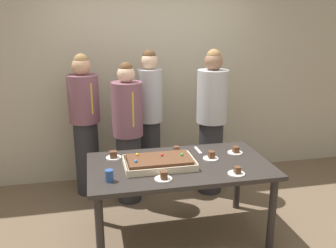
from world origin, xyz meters
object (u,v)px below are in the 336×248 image
Objects in this scene: party_table at (179,173)px; drink_cup_nearest at (109,176)px; person_green_shirt_behind at (211,121)px; plated_slice_far_right at (211,156)px; plated_slice_near_right at (114,156)px; person_striped_tie_right at (150,117)px; person_far_right_suit at (128,132)px; plated_slice_near_left at (176,151)px; person_serving_front at (85,124)px; plated_slice_center_back at (164,177)px; sheet_cake at (159,162)px; plated_slice_far_left at (235,151)px; plated_slice_center_front at (237,172)px; cake_server_utensil at (198,150)px.

party_table is 16.92× the size of drink_cup_nearest.
drink_cup_nearest is 0.06× the size of person_green_shirt_behind.
drink_cup_nearest reaches higher than plated_slice_far_right.
drink_cup_nearest reaches higher than plated_slice_near_right.
person_striped_tie_right is 0.47m from person_far_right_suit.
person_serving_front is at bearing 135.26° from plated_slice_near_left.
plated_slice_center_back is at bearing -125.14° from party_table.
sheet_cake is 1.19m from person_green_shirt_behind.
person_far_right_suit reaches higher than plated_slice_far_right.
plated_slice_center_back is at bearing -151.04° from plated_slice_far_left.
drink_cup_nearest is at bearing 175.14° from plated_slice_center_front.
plated_slice_near_left is at bearing 12.51° from person_striped_tie_right.
plated_slice_center_front is at bearing -4.86° from drink_cup_nearest.
sheet_cake is (-0.20, -0.01, 0.13)m from party_table.
plated_slice_center_back is 0.75× the size of cake_server_utensil.
plated_slice_center_front is at bearing 24.15° from person_striped_tie_right.
cake_server_utensil is 0.12× the size of person_far_right_suit.
person_far_right_suit reaches higher than cake_server_utensil.
plated_slice_far_right is 1.06m from person_far_right_suit.
drink_cup_nearest reaches higher than party_table.
plated_slice_far_right is at bearing 104.56° from plated_slice_center_front.
plated_slice_far_right is 1.00× the size of plated_slice_center_back.
plated_slice_near_left is 1.00× the size of plated_slice_near_right.
party_table is at bearing -131.65° from cake_server_utensil.
plated_slice_near_left is 0.75× the size of cake_server_utensil.
person_striped_tie_right is (-0.41, 1.12, 0.13)m from plated_slice_far_right.
plated_slice_near_left is 0.09× the size of person_green_shirt_behind.
person_striped_tie_right reaches higher than plated_slice_center_back.
plated_slice_near_right is at bearing -12.78° from person_serving_front.
party_table is 0.72m from drink_cup_nearest.
plated_slice_near_left is at bearing 15.56° from person_serving_front.
plated_slice_center_front is (0.10, -0.39, -0.00)m from plated_slice_far_right.
sheet_cake is 4.29× the size of plated_slice_near_left.
sheet_cake reaches higher than plated_slice_far_right.
plated_slice_far_left is (0.59, -0.11, -0.00)m from plated_slice_near_left.
person_serving_front reaches higher than plated_slice_far_right.
person_striped_tie_right is at bearing 84.78° from plated_slice_center_back.
person_green_shirt_behind reaches higher than plated_slice_center_front.
sheet_cake is 0.49m from plated_slice_near_right.
plated_slice_near_right is 0.09× the size of person_far_right_suit.
person_far_right_suit is at bearing 98.68° from plated_slice_center_back.
plated_slice_near_left is 0.36m from plated_slice_far_right.
plated_slice_center_back is (-0.02, -0.29, -0.02)m from sheet_cake.
party_table is at bearing 142.25° from plated_slice_center_front.
person_serving_front is at bearing 98.04° from drink_cup_nearest.
plated_slice_near_right is 1.50× the size of drink_cup_nearest.
person_green_shirt_behind is (1.46, -0.28, 0.02)m from person_serving_front.
sheet_cake is 0.83m from plated_slice_far_left.
sheet_cake reaches higher than plated_slice_far_left.
person_serving_front is (-1.29, 1.48, 0.10)m from plated_slice_center_front.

